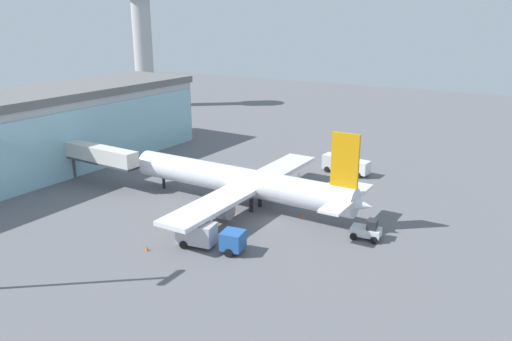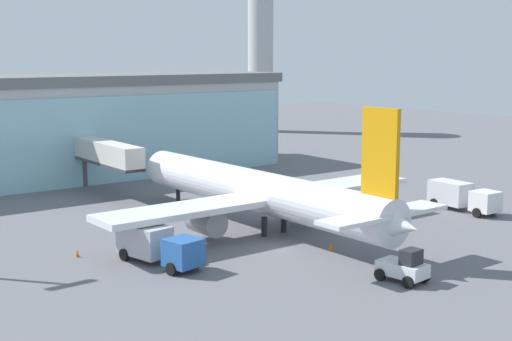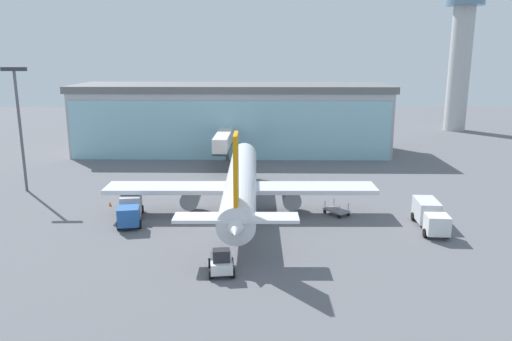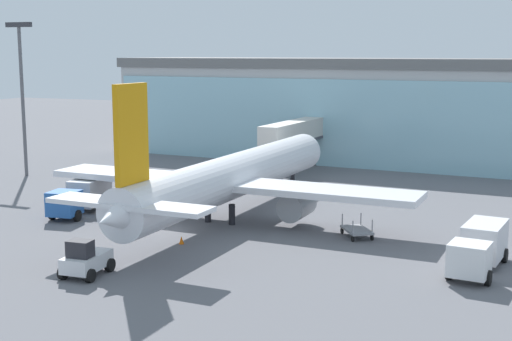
{
  "view_description": "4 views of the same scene",
  "coord_description": "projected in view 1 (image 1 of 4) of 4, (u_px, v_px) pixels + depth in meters",
  "views": [
    {
      "loc": [
        -49.34,
        -25.95,
        23.66
      ],
      "look_at": [
        3.46,
        4.29,
        4.51
      ],
      "focal_mm": 35.0,
      "sensor_mm": 36.0,
      "label": 1
    },
    {
      "loc": [
        -35.98,
        -40.61,
        14.92
      ],
      "look_at": [
        2.34,
        6.48,
        4.94
      ],
      "focal_mm": 50.0,
      "sensor_mm": 36.0,
      "label": 2
    },
    {
      "loc": [
        2.26,
        -50.34,
        18.03
      ],
      "look_at": [
        3.51,
        4.38,
        5.02
      ],
      "focal_mm": 35.0,
      "sensor_mm": 36.0,
      "label": 3
    },
    {
      "loc": [
        25.65,
        -45.04,
        13.15
      ],
      "look_at": [
        3.94,
        5.42,
        3.99
      ],
      "focal_mm": 50.0,
      "sensor_mm": 36.0,
      "label": 4
    }
  ],
  "objects": [
    {
      "name": "ground",
      "position": [
        273.0,
        219.0,
        60.24
      ],
      "size": [
        240.0,
        240.0,
        0.0
      ],
      "primitive_type": "plane",
      "color": "slate"
    },
    {
      "name": "terminal_building",
      "position": [
        41.0,
        131.0,
        77.88
      ],
      "size": [
        57.37,
        17.88,
        12.39
      ],
      "rotation": [
        0.0,
        0.0,
        -0.04
      ],
      "color": "#B1B1B1",
      "rests_on": "ground"
    },
    {
      "name": "jet_bridge",
      "position": [
        96.0,
        155.0,
        71.46
      ],
      "size": [
        3.03,
        14.95,
        5.7
      ],
      "rotation": [
        0.0,
        0.0,
        1.52
      ],
      "color": "beige",
      "rests_on": "ground"
    },
    {
      "name": "control_tower",
      "position": [
        142.0,
        30.0,
        128.75
      ],
      "size": [
        8.8,
        8.8,
        32.85
      ],
      "color": "#B0B0B0",
      "rests_on": "ground"
    },
    {
      "name": "airplane",
      "position": [
        243.0,
        182.0,
        63.23
      ],
      "size": [
        30.69,
        34.87,
        11.27
      ],
      "rotation": [
        0.0,
        0.0,
        1.55
      ],
      "color": "silver",
      "rests_on": "ground"
    },
    {
      "name": "catering_truck",
      "position": [
        208.0,
        235.0,
        52.29
      ],
      "size": [
        3.38,
        7.55,
        2.65
      ],
      "rotation": [
        0.0,
        0.0,
        4.86
      ],
      "color": "#2659A5",
      "rests_on": "ground"
    },
    {
      "name": "fuel_truck",
      "position": [
        344.0,
        164.0,
        77.15
      ],
      "size": [
        3.09,
        7.48,
        2.65
      ],
      "rotation": [
        0.0,
        0.0,
        4.61
      ],
      "color": "silver",
      "rests_on": "ground"
    },
    {
      "name": "baggage_cart",
      "position": [
        292.0,
        181.0,
        72.23
      ],
      "size": [
        2.93,
        3.21,
        1.5
      ],
      "rotation": [
        0.0,
        0.0,
        5.33
      ],
      "color": "gray",
      "rests_on": "ground"
    },
    {
      "name": "pushback_tug",
      "position": [
        367.0,
        230.0,
        54.65
      ],
      "size": [
        2.39,
        3.33,
        2.3
      ],
      "rotation": [
        0.0,
        0.0,
        1.65
      ],
      "color": "silver",
      "rests_on": "ground"
    },
    {
      "name": "safety_cone_nose",
      "position": [
        303.0,
        216.0,
        60.32
      ],
      "size": [
        0.36,
        0.36,
        0.55
      ],
      "primitive_type": "cone",
      "color": "orange",
      "rests_on": "ground"
    },
    {
      "name": "safety_cone_wingtip",
      "position": [
        147.0,
        248.0,
        52.09
      ],
      "size": [
        0.36,
        0.36,
        0.55
      ],
      "primitive_type": "cone",
      "color": "orange",
      "rests_on": "ground"
    }
  ]
}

